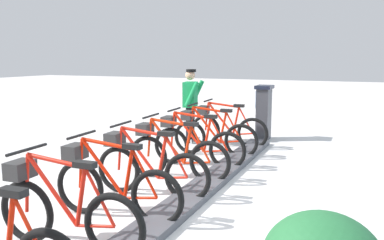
{
  "coord_description": "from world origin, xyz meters",
  "views": [
    {
      "loc": [
        -2.05,
        4.42,
        1.92
      ],
      "look_at": [
        0.5,
        -1.51,
        0.9
      ],
      "focal_mm": 37.16,
      "sensor_mm": 36.0,
      "label": 1
    }
  ],
  "objects_px": {
    "bike_docked_2": "(195,143)",
    "worker_near_rack": "(191,103)",
    "payment_kiosk": "(264,112)",
    "bike_docked_5": "(111,184)",
    "bike_docked_1": "(211,134)",
    "bike_docked_6": "(62,209)",
    "bike_docked_3": "(174,153)",
    "bike_docked_4": "(147,166)",
    "bike_docked_0": "(225,127)"
  },
  "relations": [
    {
      "from": "bike_docked_3",
      "to": "bike_docked_6",
      "type": "bearing_deg",
      "value": 90.0
    },
    {
      "from": "payment_kiosk",
      "to": "bike_docked_4",
      "type": "xyz_separation_m",
      "value": [
        0.57,
        4.5,
        -0.24
      ]
    },
    {
      "from": "payment_kiosk",
      "to": "worker_near_rack",
      "type": "xyz_separation_m",
      "value": [
        1.44,
        0.99,
        0.24
      ]
    },
    {
      "from": "worker_near_rack",
      "to": "bike_docked_6",
      "type": "bearing_deg",
      "value": 99.44
    },
    {
      "from": "bike_docked_0",
      "to": "worker_near_rack",
      "type": "bearing_deg",
      "value": -7.5
    },
    {
      "from": "bike_docked_1",
      "to": "bike_docked_4",
      "type": "bearing_deg",
      "value": 90.0
    },
    {
      "from": "bike_docked_0",
      "to": "bike_docked_5",
      "type": "height_order",
      "value": "same"
    },
    {
      "from": "bike_docked_1",
      "to": "payment_kiosk",
      "type": "bearing_deg",
      "value": -106.29
    },
    {
      "from": "bike_docked_6",
      "to": "worker_near_rack",
      "type": "bearing_deg",
      "value": -80.56
    },
    {
      "from": "bike_docked_4",
      "to": "bike_docked_6",
      "type": "height_order",
      "value": "same"
    },
    {
      "from": "bike_docked_5",
      "to": "bike_docked_6",
      "type": "relative_size",
      "value": 1.0
    },
    {
      "from": "bike_docked_6",
      "to": "bike_docked_2",
      "type": "bearing_deg",
      "value": -90.0
    },
    {
      "from": "payment_kiosk",
      "to": "worker_near_rack",
      "type": "height_order",
      "value": "worker_near_rack"
    },
    {
      "from": "bike_docked_4",
      "to": "worker_near_rack",
      "type": "relative_size",
      "value": 1.04
    },
    {
      "from": "payment_kiosk",
      "to": "bike_docked_1",
      "type": "height_order",
      "value": "payment_kiosk"
    },
    {
      "from": "bike_docked_0",
      "to": "bike_docked_6",
      "type": "distance_m",
      "value": 5.09
    },
    {
      "from": "bike_docked_5",
      "to": "worker_near_rack",
      "type": "distance_m",
      "value": 4.46
    },
    {
      "from": "bike_docked_1",
      "to": "worker_near_rack",
      "type": "xyz_separation_m",
      "value": [
        0.86,
        -0.96,
        0.48
      ]
    },
    {
      "from": "bike_docked_6",
      "to": "bike_docked_1",
      "type": "bearing_deg",
      "value": -90.0
    },
    {
      "from": "payment_kiosk",
      "to": "bike_docked_2",
      "type": "bearing_deg",
      "value": 78.48
    },
    {
      "from": "bike_docked_3",
      "to": "bike_docked_5",
      "type": "relative_size",
      "value": 1.0
    },
    {
      "from": "bike_docked_1",
      "to": "bike_docked_3",
      "type": "height_order",
      "value": "same"
    },
    {
      "from": "worker_near_rack",
      "to": "bike_docked_0",
      "type": "bearing_deg",
      "value": 172.5
    },
    {
      "from": "payment_kiosk",
      "to": "worker_near_rack",
      "type": "relative_size",
      "value": 0.77
    },
    {
      "from": "bike_docked_2",
      "to": "bike_docked_4",
      "type": "xyz_separation_m",
      "value": [
        0.0,
        1.7,
        0.0
      ]
    },
    {
      "from": "bike_docked_5",
      "to": "bike_docked_1",
      "type": "bearing_deg",
      "value": -90.0
    },
    {
      "from": "bike_docked_4",
      "to": "worker_near_rack",
      "type": "distance_m",
      "value": 3.64
    },
    {
      "from": "bike_docked_2",
      "to": "bike_docked_4",
      "type": "bearing_deg",
      "value": 90.0
    },
    {
      "from": "bike_docked_5",
      "to": "worker_near_rack",
      "type": "height_order",
      "value": "worker_near_rack"
    },
    {
      "from": "bike_docked_0",
      "to": "bike_docked_3",
      "type": "relative_size",
      "value": 1.0
    },
    {
      "from": "bike_docked_4",
      "to": "bike_docked_1",
      "type": "bearing_deg",
      "value": -90.0
    },
    {
      "from": "bike_docked_2",
      "to": "bike_docked_6",
      "type": "bearing_deg",
      "value": 90.0
    },
    {
      "from": "bike_docked_3",
      "to": "worker_near_rack",
      "type": "height_order",
      "value": "worker_near_rack"
    },
    {
      "from": "bike_docked_0",
      "to": "bike_docked_3",
      "type": "distance_m",
      "value": 2.54
    },
    {
      "from": "bike_docked_5",
      "to": "bike_docked_0",
      "type": "bearing_deg",
      "value": -90.0
    },
    {
      "from": "bike_docked_1",
      "to": "bike_docked_4",
      "type": "height_order",
      "value": "same"
    },
    {
      "from": "bike_docked_3",
      "to": "bike_docked_6",
      "type": "relative_size",
      "value": 1.0
    },
    {
      "from": "bike_docked_1",
      "to": "bike_docked_3",
      "type": "relative_size",
      "value": 1.0
    },
    {
      "from": "bike_docked_0",
      "to": "bike_docked_5",
      "type": "distance_m",
      "value": 4.24
    },
    {
      "from": "bike_docked_2",
      "to": "worker_near_rack",
      "type": "distance_m",
      "value": 2.06
    },
    {
      "from": "payment_kiosk",
      "to": "bike_docked_3",
      "type": "distance_m",
      "value": 3.7
    },
    {
      "from": "bike_docked_1",
      "to": "bike_docked_6",
      "type": "distance_m",
      "value": 4.24
    },
    {
      "from": "bike_docked_4",
      "to": "bike_docked_6",
      "type": "distance_m",
      "value": 1.7
    },
    {
      "from": "bike_docked_5",
      "to": "bike_docked_4",
      "type": "bearing_deg",
      "value": -90.0
    },
    {
      "from": "bike_docked_4",
      "to": "worker_near_rack",
      "type": "bearing_deg",
      "value": -76.15
    },
    {
      "from": "bike_docked_1",
      "to": "bike_docked_4",
      "type": "distance_m",
      "value": 2.54
    },
    {
      "from": "bike_docked_1",
      "to": "bike_docked_0",
      "type": "bearing_deg",
      "value": -90.0
    },
    {
      "from": "payment_kiosk",
      "to": "bike_docked_4",
      "type": "height_order",
      "value": "payment_kiosk"
    },
    {
      "from": "bike_docked_2",
      "to": "bike_docked_6",
      "type": "xyz_separation_m",
      "value": [
        0.0,
        3.39,
        0.0
      ]
    },
    {
      "from": "bike_docked_1",
      "to": "bike_docked_6",
      "type": "bearing_deg",
      "value": 90.0
    }
  ]
}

